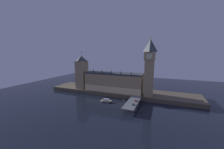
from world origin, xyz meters
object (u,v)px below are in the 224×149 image
(street_lamp_mid, at_px, (138,99))
(street_lamp_far, at_px, (131,94))
(clock_tower, at_px, (150,66))
(car_southbound_trail, at_px, (136,101))
(pedestrian_far_rail, at_px, (131,97))
(victoria_tower, at_px, (82,72))
(car_southbound_lead, at_px, (133,104))
(boat_upstream, at_px, (106,101))
(street_lamp_near, at_px, (124,102))

(street_lamp_mid, distance_m, street_lamp_far, 19.03)
(clock_tower, relative_size, street_lamp_mid, 10.26)
(clock_tower, xyz_separation_m, car_southbound_trail, (-10.59, -28.79, -38.02))
(car_southbound_trail, height_order, street_lamp_mid, street_lamp_mid)
(clock_tower, xyz_separation_m, pedestrian_far_rail, (-19.03, -18.54, -37.74))
(victoria_tower, relative_size, car_southbound_lead, 14.64)
(boat_upstream, bearing_deg, car_southbound_lead, -18.00)
(car_southbound_lead, bearing_deg, pedestrian_far_rail, 110.48)
(street_lamp_near, xyz_separation_m, street_lamp_far, (0.00, 29.44, 0.28))
(street_lamp_mid, bearing_deg, street_lamp_far, 129.34)
(victoria_tower, bearing_deg, boat_upstream, -29.11)
(car_southbound_trail, relative_size, pedestrian_far_rail, 2.56)
(car_southbound_trail, height_order, boat_upstream, car_southbound_trail)
(victoria_tower, bearing_deg, street_lamp_near, -30.08)
(pedestrian_far_rail, xyz_separation_m, street_lamp_near, (-0.40, -28.17, 3.13))
(street_lamp_near, distance_m, street_lamp_far, 29.44)
(pedestrian_far_rail, bearing_deg, street_lamp_far, 107.54)
(car_southbound_trail, bearing_deg, boat_upstream, -179.48)
(street_lamp_mid, bearing_deg, street_lamp_near, -129.34)
(clock_tower, height_order, boat_upstream, clock_tower)
(car_southbound_lead, xyz_separation_m, street_lamp_mid, (3.22, 9.16, 3.90))
(clock_tower, bearing_deg, victoria_tower, 178.85)
(car_southbound_lead, distance_m, car_southbound_trail, 12.37)
(car_southbound_trail, relative_size, boat_upstream, 0.27)
(car_southbound_lead, relative_size, boat_upstream, 0.24)
(boat_upstream, bearing_deg, victoria_tower, 150.89)
(clock_tower, xyz_separation_m, car_southbound_lead, (-10.59, -41.16, -38.02))
(boat_upstream, bearing_deg, street_lamp_near, -31.96)
(clock_tower, bearing_deg, street_lamp_mid, -102.97)
(car_southbound_lead, height_order, street_lamp_far, street_lamp_far)
(clock_tower, xyz_separation_m, street_lamp_far, (-19.43, -17.27, -34.33))
(street_lamp_mid, bearing_deg, car_southbound_trail, 135.08)
(victoria_tower, distance_m, car_southbound_trail, 101.09)
(street_lamp_near, bearing_deg, victoria_tower, 149.92)
(car_southbound_trail, distance_m, street_lamp_mid, 5.99)
(victoria_tower, distance_m, car_southbound_lead, 105.53)
(car_southbound_lead, distance_m, street_lamp_far, 25.74)
(pedestrian_far_rail, height_order, boat_upstream, pedestrian_far_rail)
(pedestrian_far_rail, bearing_deg, street_lamp_mid, -49.07)
(victoria_tower, bearing_deg, clock_tower, -1.15)
(car_southbound_lead, xyz_separation_m, car_southbound_trail, (0.00, 12.37, -0.00))
(car_southbound_lead, xyz_separation_m, pedestrian_far_rail, (-8.45, 22.62, 0.28))
(boat_upstream, bearing_deg, street_lamp_far, 22.80)
(pedestrian_far_rail, bearing_deg, car_southbound_lead, -69.52)
(victoria_tower, xyz_separation_m, street_lamp_near, (84.25, -48.80, -21.04))
(car_southbound_lead, distance_m, street_lamp_mid, 10.47)
(street_lamp_mid, bearing_deg, victoria_tower, 160.51)
(street_lamp_far, bearing_deg, car_southbound_lead, -69.67)
(clock_tower, xyz_separation_m, street_lamp_mid, (-7.37, -31.99, -34.11))
(pedestrian_far_rail, distance_m, boat_upstream, 31.00)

